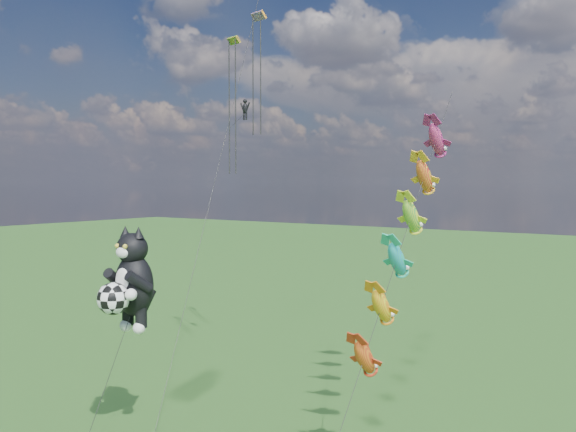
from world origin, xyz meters
The scene contains 4 objects.
ground centered at (0.00, 0.00, 0.00)m, with size 300.00×300.00×0.00m, color #144110.
cat_kite_rig centered at (6.16, 0.64, 8.45)m, with size 2.45×4.16×11.16m.
fish_windsock_rig centered at (16.86, 9.39, 10.48)m, with size 1.03×15.97×18.68m.
parafoil_rig centered at (3.16, 13.45, 19.36)m, with size 6.53×16.63×26.27m.
Camera 1 is at (30.61, -20.67, 13.35)m, focal length 40.00 mm.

